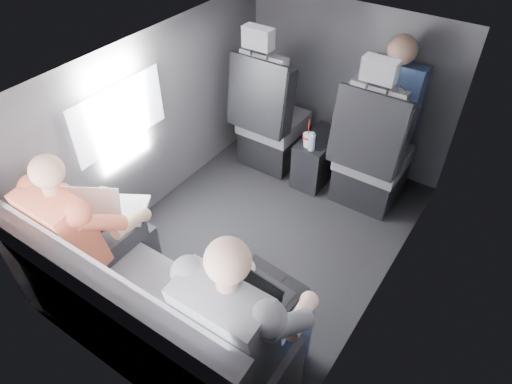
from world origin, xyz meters
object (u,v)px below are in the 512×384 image
Objects in this scene: front_seat_left at (270,123)px; water_bottle at (312,142)px; laptop_white at (107,209)px; passenger_rear_left at (89,231)px; passenger_rear_right at (246,322)px; rear_bench at (150,318)px; soda_cup at (308,140)px; center_console at (318,158)px; passenger_front_right at (391,103)px; laptop_black at (261,288)px; front_seat_right at (371,159)px.

front_seat_left is 8.16× the size of water_bottle.
laptop_white is 0.42× the size of passenger_rear_left.
front_seat_left is 2.09m from passenger_rear_right.
rear_bench is 1.79m from soda_cup.
center_console is 1.96m from passenger_rear_left.
laptop_black is at bearing -87.39° from passenger_front_right.
laptop_white reaches higher than soda_cup.
passenger_rear_left reaches higher than laptop_white.
front_seat_right reaches higher than passenger_front_right.
rear_bench is at bearing -90.58° from water_bottle.
rear_bench is 1.28× the size of passenger_rear_right.
front_seat_left reaches higher than passenger_rear_left.
water_bottle is at bearing -84.37° from center_console.
passenger_front_right is at bearing 65.49° from passenger_rear_left.
soda_cup reaches higher than center_console.
center_console is 1.98× the size of soda_cup.
passenger_rear_left is at bearing -107.31° from water_bottle.
passenger_rear_left is (-0.47, -1.69, 0.15)m from soda_cup.
soda_cup is (0.42, -0.12, 0.06)m from front_seat_left.
passenger_rear_left is at bearing -169.22° from laptop_black.
water_bottle is at bearing 89.42° from rear_bench.
front_seat_left is 1.96m from rear_bench.
passenger_rear_left is at bearing -79.37° from laptop_white.
front_seat_left is at bearing 87.10° from laptop_white.
front_seat_right reaches higher than laptop_white.
rear_bench is at bearing -150.96° from laptop_black.
rear_bench is 2.25m from passenger_front_right.
front_seat_left is at bearing -174.93° from center_console.
front_seat_right is at bearing 13.64° from soda_cup.
passenger_rear_right is at bearing -75.83° from laptop_black.
center_console is 1.82m from laptop_white.
laptop_black is at bearing -87.35° from front_seat_right.
center_console is 0.40× the size of passenger_rear_left.
center_console is (-0.45, 0.04, -0.20)m from front_seat_right.
passenger_front_right is at bearing 26.39° from center_console.
passenger_rear_left is (-0.50, -1.85, 0.41)m from center_console.
center_console is 1.79m from laptop_black.
soda_cup is at bearing 74.37° from passenger_rear_left.
center_console is 0.38× the size of passenger_rear_right.
laptop_black is at bearing -58.82° from front_seat_left.
center_console is 0.31m from soda_cup.
laptop_white is 1.32× the size of laptop_black.
water_bottle is 1.75m from passenger_rear_left.
front_seat_right is 0.79× the size of rear_bench.
front_seat_left is 0.90m from front_seat_right.
center_console is 0.74m from passenger_front_right.
center_console is 0.33m from water_bottle.
front_seat_right is 2.64× the size of center_console.
passenger_rear_left reaches higher than center_console.
soda_cup is at bearing -141.39° from passenger_front_right.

